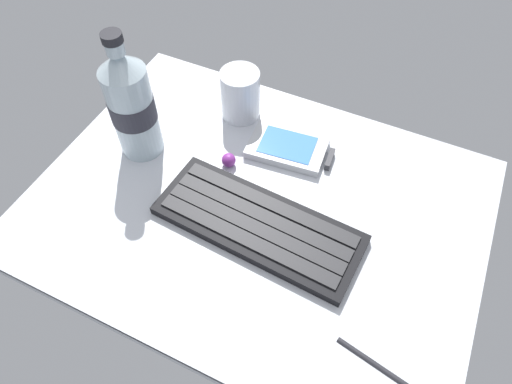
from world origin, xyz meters
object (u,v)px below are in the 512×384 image
juice_cup (240,96)px  keyboard (258,224)px  trackball_mouse (229,160)px  stylus_pen (374,363)px  water_bottle (131,105)px  handheld_device (291,149)px

juice_cup → keyboard: bearing=-57.5°
trackball_mouse → juice_cup: bearing=107.0°
stylus_pen → water_bottle: bearing=169.3°
water_bottle → trackball_mouse: water_bottle is taller
handheld_device → water_bottle: (-21.73, -9.04, 8.28)cm
juice_cup → trackball_mouse: bearing=-73.0°
handheld_device → stylus_pen: bearing=-50.8°
juice_cup → trackball_mouse: size_ratio=3.86×
stylus_pen → juice_cup: bearing=147.6°
trackball_mouse → stylus_pen: 34.96cm
keyboard → trackball_mouse: (-8.96, 8.40, 0.29)cm
handheld_device → trackball_mouse: trackball_mouse is taller
stylus_pen → keyboard: bearing=161.7°
keyboard → stylus_pen: size_ratio=3.12×
keyboard → water_bottle: water_bottle is taller
handheld_device → stylus_pen: handheld_device is taller
handheld_device → juice_cup: 12.27cm
juice_cup → water_bottle: size_ratio=0.41×
trackball_mouse → water_bottle: bearing=-169.8°
juice_cup → stylus_pen: 44.56cm
keyboard → water_bottle: (-23.03, 5.88, 8.20)cm
juice_cup → water_bottle: water_bottle is taller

